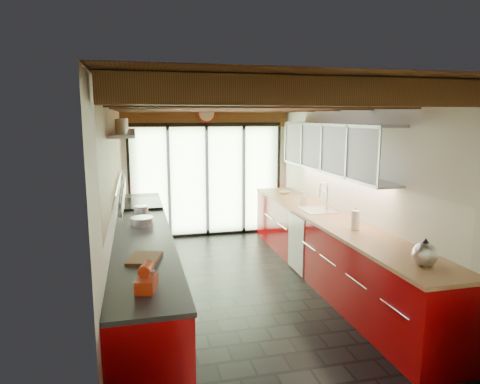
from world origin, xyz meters
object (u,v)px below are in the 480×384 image
Objects in this scene: kettle at (425,253)px; stand_mixer at (147,279)px; paper_towel at (355,220)px; bowl at (285,193)px; soap_bottle at (304,198)px.

stand_mixer is at bearing 179.32° from kettle.
paper_towel is 1.47× the size of bowl.
stand_mixer is at bearing -130.88° from soap_bottle.
kettle reaches higher than bowl.
bowl is (2.54, 3.84, -0.07)m from stand_mixer.
paper_towel is at bearing -90.00° from bowl.
kettle reaches higher than stand_mixer.
soap_bottle is at bearing -90.00° from bowl.
kettle is 1.12× the size of paper_towel.
paper_towel reaches higher than kettle.
stand_mixer is 2.54m from kettle.
paper_towel is 1.66m from soap_bottle.
bowl is at bearing 90.00° from soap_bottle.
stand_mixer is 1.56× the size of soap_bottle.
soap_bottle is (0.00, 1.66, -0.03)m from paper_towel.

